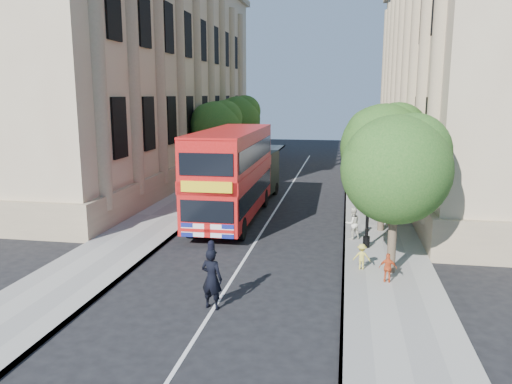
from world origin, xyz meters
The scene contains 17 objects.
ground centered at (0.00, 0.00, 0.00)m, with size 120.00×120.00×0.00m, color black.
pavement_right centered at (5.75, 10.00, 0.06)m, with size 3.50×80.00×0.12m, color gray.
pavement_left centered at (-5.75, 10.00, 0.06)m, with size 3.50×80.00×0.12m, color gray.
building_right centered at (13.80, 24.00, 9.00)m, with size 12.00×38.00×18.00m, color tan.
building_left centered at (-13.80, 24.00, 9.00)m, with size 12.00×38.00×18.00m, color tan.
tree_right_near centered at (5.84, 3.03, 4.25)m, with size 4.00×4.00×6.08m.
tree_right_mid centered at (5.84, 9.03, 4.45)m, with size 4.20×4.20×6.37m.
tree_right_far centered at (5.84, 15.03, 4.31)m, with size 4.00×4.00×6.15m.
tree_left_far centered at (-5.96, 22.03, 4.44)m, with size 4.00×4.00×6.30m.
tree_left_back centered at (-5.96, 30.03, 4.71)m, with size 4.20×4.20×6.65m.
lamp_post centered at (5.00, 6.00, 2.51)m, with size 0.32×0.32×5.16m.
double_decker_bus centered at (-1.98, 10.13, 2.65)m, with size 2.92×10.44×4.80m.
box_van centered at (-1.81, 15.72, 1.46)m, with size 2.65×5.41×2.99m.
police_constable centered at (-0.05, -1.10, 0.99)m, with size 0.73×0.48×1.99m, color black.
woman_pedestrian centered at (4.40, 7.21, 0.86)m, with size 0.72×0.56×1.48m, color silver.
child_a centered at (5.60, 1.91, 0.65)m, with size 0.62×0.26×1.07m, color #D85426.
child_b centered at (4.72, 3.13, 0.62)m, with size 0.65×0.37×1.00m, color gold.
Camera 1 is at (4.00, -15.55, 6.72)m, focal length 35.00 mm.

